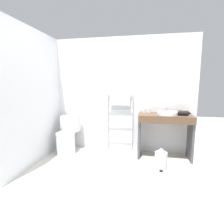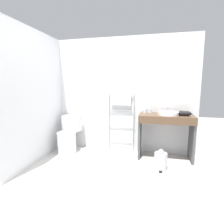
% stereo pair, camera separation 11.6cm
% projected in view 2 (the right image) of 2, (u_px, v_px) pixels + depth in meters
% --- Properties ---
extents(ground_plane, '(12.00, 12.00, 0.00)m').
position_uv_depth(ground_plane, '(103.00, 186.00, 2.45)').
color(ground_plane, silver).
extents(wall_back, '(3.02, 0.12, 2.36)m').
position_uv_depth(wall_back, '(122.00, 95.00, 3.70)').
color(wall_back, silver).
rests_on(wall_back, ground_plane).
extents(wall_side, '(0.12, 2.12, 2.36)m').
position_uv_depth(wall_side, '(39.00, 97.00, 3.28)').
color(wall_side, silver).
rests_on(wall_side, ground_plane).
extents(toilet, '(0.39, 0.54, 0.75)m').
position_uv_depth(toilet, '(68.00, 137.00, 3.66)').
color(toilet, white).
rests_on(toilet, ground_plane).
extents(towel_radiator, '(0.55, 0.06, 1.24)m').
position_uv_depth(towel_radiator, '(121.00, 108.00, 3.64)').
color(towel_radiator, silver).
rests_on(towel_radiator, ground_plane).
extents(vanity_counter, '(0.99, 0.50, 0.85)m').
position_uv_depth(vanity_counter, '(165.00, 129.00, 3.28)').
color(vanity_counter, brown).
rests_on(vanity_counter, ground_plane).
extents(sink_basin, '(0.37, 0.37, 0.06)m').
position_uv_depth(sink_basin, '(168.00, 113.00, 3.21)').
color(sink_basin, white).
rests_on(sink_basin, vanity_counter).
extents(faucet, '(0.02, 0.10, 0.14)m').
position_uv_depth(faucet, '(167.00, 109.00, 3.39)').
color(faucet, silver).
rests_on(faucet, vanity_counter).
extents(cup_near_wall, '(0.08, 0.08, 0.09)m').
position_uv_depth(cup_near_wall, '(145.00, 110.00, 3.48)').
color(cup_near_wall, silver).
rests_on(cup_near_wall, vanity_counter).
extents(cup_near_edge, '(0.07, 0.07, 0.09)m').
position_uv_depth(cup_near_edge, '(150.00, 111.00, 3.43)').
color(cup_near_edge, silver).
rests_on(cup_near_edge, vanity_counter).
extents(hair_dryer, '(0.22, 0.18, 0.09)m').
position_uv_depth(hair_dryer, '(185.00, 113.00, 3.12)').
color(hair_dryer, black).
rests_on(hair_dryer, vanity_counter).
extents(trash_bin, '(0.21, 0.24, 0.35)m').
position_uv_depth(trash_bin, '(161.00, 161.00, 2.90)').
color(trash_bin, silver).
rests_on(trash_bin, ground_plane).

